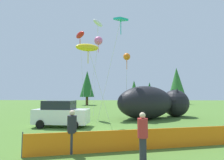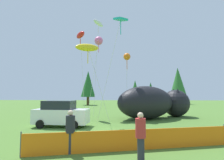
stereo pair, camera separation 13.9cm
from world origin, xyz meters
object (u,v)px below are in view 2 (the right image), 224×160
Objects in this scene: parked_car at (61,114)px; inflatable_cat at (154,103)px; kite_pink_octopus at (99,41)px; folding_chair at (140,127)px; kite_teal_diamond at (120,21)px; kite_yellow_hero at (88,48)px; kite_orange_flower at (127,57)px; spectator_in_blue_shirt at (70,130)px; spectator_in_red_shirt at (141,134)px; kite_red_lizard at (80,35)px; kite_white_ghost at (98,23)px.

inflatable_cat reaches higher than parked_car.
parked_car is at bearing -113.48° from kite_pink_octopus.
kite_teal_diamond is at bearing -153.12° from folding_chair.
kite_teal_diamond is (-1.18, 3.33, 7.98)m from folding_chair.
kite_pink_octopus is at bearing 118.18° from kite_teal_diamond.
kite_orange_flower is at bearing 48.76° from kite_yellow_hero.
inflatable_cat is 8.82m from kite_teal_diamond.
parked_car is 6.38m from spectator_in_blue_shirt.
kite_yellow_hero is at bearing -121.24° from folding_chair.
inflatable_cat is at bearing 76.89° from spectator_in_red_shirt.
spectator_in_blue_shirt is 14.29m from kite_red_lizard.
spectator_in_red_shirt is 0.21× the size of kite_pink_octopus.
spectator_in_blue_shirt is 1.00× the size of spectator_in_red_shirt.
kite_teal_diamond reaches higher than spectator_in_blue_shirt.
inflatable_cat is 8.86m from kite_yellow_hero.
folding_chair is at bearing -137.26° from inflatable_cat.
kite_white_ghost is (1.60, 3.40, 2.76)m from kite_red_lizard.
kite_pink_octopus reaches higher than kite_yellow_hero.
spectator_in_red_shirt is at bearing -84.15° from kite_teal_diamond.
kite_yellow_hero is at bearing -131.24° from kite_orange_flower.
inflatable_cat is 0.97× the size of kite_teal_diamond.
folding_chair is 0.10× the size of inflatable_cat.
kite_pink_octopus is at bearing 147.27° from inflatable_cat.
kite_red_lizard is (-4.48, 4.92, 0.59)m from kite_teal_diamond.
kite_teal_diamond is 4.16m from kite_orange_flower.
inflatable_cat is at bearing 170.68° from folding_chair.
folding_chair is 7.89m from inflatable_cat.
kite_pink_octopus is at bearing 69.98° from parked_car.
kite_teal_diamond reaches higher than kite_pink_octopus.
spectator_in_blue_shirt is 0.20× the size of kite_teal_diamond.
inflatable_cat is at bearing -5.41° from kite_red_lizard.
kite_teal_diamond is 1.30× the size of kite_yellow_hero.
kite_teal_diamond is 0.72× the size of kite_white_ghost.
kite_pink_octopus reaches higher than spectator_in_blue_shirt.
inflatable_cat is 12.79m from kite_white_ghost.
spectator_in_blue_shirt is at bearing -88.87° from kite_pink_octopus.
parked_car is 0.47× the size of kite_teal_diamond.
kite_teal_diamond is (2.35, -4.38, 0.26)m from kite_pink_octopus.
kite_pink_octopus is at bearing -14.10° from kite_red_lizard.
inflatable_cat reaches higher than folding_chair.
kite_orange_flower is at bearing 74.44° from spectator_in_blue_shirt.
kite_pink_octopus is 5.11m from kite_yellow_hero.
kite_orange_flower is at bearing -54.00° from kite_white_ghost.
kite_red_lizard is 0.76× the size of kite_white_ghost.
parked_car is 5.61m from kite_yellow_hero.
parked_car is at bearing -107.07° from folding_chair.
kite_red_lizard reaches higher than spectator_in_red_shirt.
kite_white_ghost is at bearing 116.07° from inflatable_cat.
kite_orange_flower reaches higher than parked_car.
kite_orange_flower is at bearing -168.32° from folding_chair.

